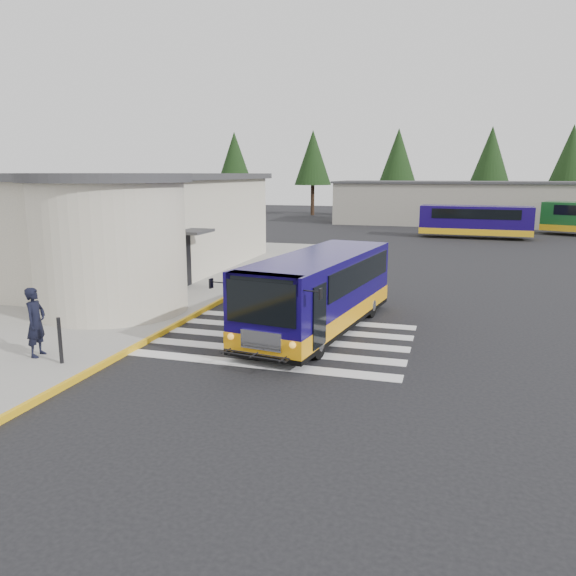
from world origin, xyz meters
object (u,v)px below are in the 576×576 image
(bollard, at_px, (60,340))
(far_bus_a, at_px, (476,220))
(pedestrian_b, at_px, (105,298))
(transit_bus, at_px, (319,295))
(pedestrian_a, at_px, (36,322))

(bollard, bearing_deg, far_bus_a, 72.09)
(pedestrian_b, bearing_deg, transit_bus, 62.87)
(transit_bus, relative_size, pedestrian_b, 5.96)
(pedestrian_a, bearing_deg, pedestrian_b, -0.43)
(transit_bus, xyz_separation_m, far_bus_a, (5.59, 29.01, 0.23))
(bollard, distance_m, far_bus_a, 36.15)
(pedestrian_a, distance_m, bollard, 1.09)
(pedestrian_b, height_order, bollard, pedestrian_b)
(pedestrian_a, relative_size, bollard, 1.54)
(transit_bus, distance_m, bollard, 7.73)
(far_bus_a, bearing_deg, pedestrian_a, 163.57)
(bollard, xyz_separation_m, far_bus_a, (11.12, 34.40, 0.64))
(transit_bus, height_order, pedestrian_a, transit_bus)
(pedestrian_a, xyz_separation_m, far_bus_a, (12.10, 34.07, 0.31))
(pedestrian_a, height_order, pedestrian_b, pedestrian_a)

